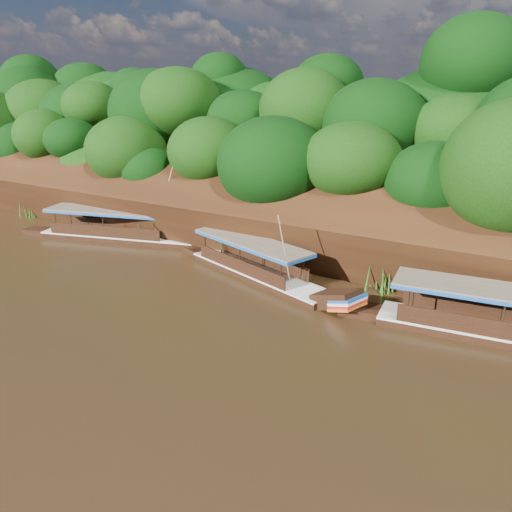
{
  "coord_description": "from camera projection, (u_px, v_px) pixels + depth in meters",
  "views": [
    {
      "loc": [
        14.52,
        -18.58,
        11.88
      ],
      "look_at": [
        -1.26,
        7.0,
        1.67
      ],
      "focal_mm": 35.0,
      "sensor_mm": 36.0,
      "label": 1
    }
  ],
  "objects": [
    {
      "name": "ground",
      "position": [
        206.0,
        327.0,
        26.01
      ],
      "size": [
        160.0,
        160.0,
        0.0
      ],
      "primitive_type": "plane",
      "color": "black",
      "rests_on": "ground"
    },
    {
      "name": "riverbank",
      "position": [
        362.0,
        207.0,
        43.72
      ],
      "size": [
        120.0,
        30.06,
        19.4
      ],
      "color": "black",
      "rests_on": "ground"
    },
    {
      "name": "boat_1",
      "position": [
        266.0,
        273.0,
        31.99
      ],
      "size": [
        13.89,
        6.02,
        5.51
      ],
      "rotation": [
        0.0,
        0.0,
        -0.3
      ],
      "color": "black",
      "rests_on": "ground"
    },
    {
      "name": "boat_2",
      "position": [
        129.0,
        234.0,
        40.44
      ],
      "size": [
        15.79,
        6.55,
        6.63
      ],
      "rotation": [
        0.0,
        0.0,
        0.3
      ],
      "color": "black",
      "rests_on": "ground"
    },
    {
      "name": "reeds",
      "position": [
        249.0,
        251.0,
        35.15
      ],
      "size": [
        49.58,
        2.17,
        2.2
      ],
      "color": "#25691A",
      "rests_on": "ground"
    }
  ]
}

